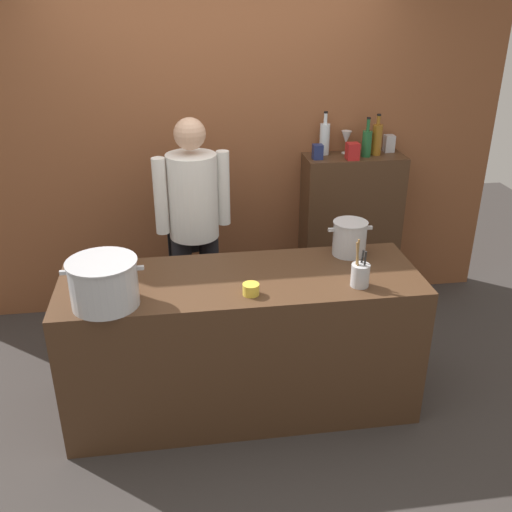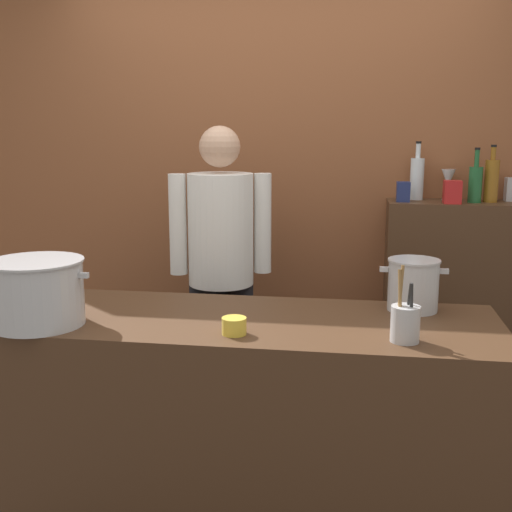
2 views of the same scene
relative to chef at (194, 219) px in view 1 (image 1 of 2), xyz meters
name	(u,v)px [view 1 (image 1 of 2)]	position (x,y,z in m)	size (l,w,h in m)	color
ground_plane	(243,402)	(0.23, -0.80, -0.96)	(8.00, 8.00, 0.00)	#383330
brick_back_panel	(218,121)	(0.23, 0.60, 0.54)	(4.40, 0.10, 3.00)	brown
prep_counter	(242,343)	(0.23, -0.80, -0.51)	(2.08, 0.70, 0.90)	#472D1C
bar_cabinet	(349,232)	(1.25, 0.39, -0.34)	(0.76, 0.32, 1.25)	#472D1C
chef	(194,219)	(0.00, 0.00, 0.00)	(0.52, 0.39, 1.66)	black
stockpot_large	(104,283)	(-0.51, -1.00, 0.06)	(0.42, 0.37, 0.25)	#B7BABF
stockpot_small	(350,238)	(0.94, -0.57, 0.04)	(0.28, 0.21, 0.22)	#B7BABF
utensil_crock	(360,274)	(0.88, -0.99, 0.01)	(0.10, 0.10, 0.27)	#B7BABF
butter_jar	(251,289)	(0.26, -1.00, -0.03)	(0.09, 0.09, 0.06)	yellow
wine_bottle_green	(367,143)	(1.32, 0.36, 0.39)	(0.07, 0.07, 0.29)	#1E592D
wine_bottle_amber	(377,139)	(1.41, 0.40, 0.41)	(0.08, 0.08, 0.31)	#8C5919
wine_bottle_clear	(325,138)	(1.03, 0.47, 0.41)	(0.08, 0.08, 0.32)	silver
wine_glass_short	(346,138)	(1.20, 0.48, 0.41)	(0.08, 0.08, 0.17)	silver
spice_tin_navy	(318,152)	(0.95, 0.35, 0.34)	(0.07, 0.07, 0.11)	navy
spice_tin_silver	(389,143)	(1.54, 0.47, 0.35)	(0.07, 0.07, 0.13)	#B2B2B7
spice_tin_red	(353,151)	(1.20, 0.30, 0.35)	(0.09, 0.09, 0.12)	red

